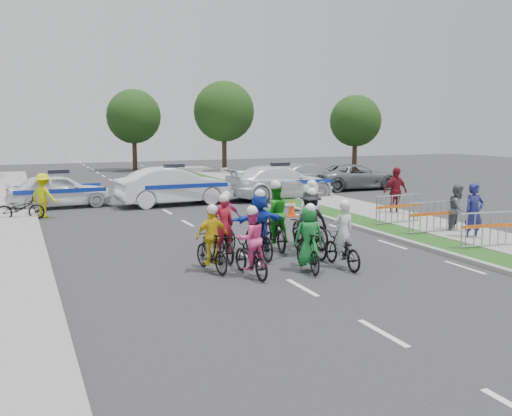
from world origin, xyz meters
name	(u,v)px	position (x,y,z in m)	size (l,w,h in m)	color
ground	(302,288)	(0.00, 0.00, 0.00)	(90.00, 90.00, 0.00)	#28282B
curb_right	(368,230)	(5.10, 5.00, 0.06)	(0.20, 60.00, 0.12)	gray
grass_strip	(386,229)	(5.80, 5.00, 0.06)	(1.20, 60.00, 0.11)	#1F4917
sidewalk_right	(428,225)	(7.60, 5.00, 0.07)	(2.40, 60.00, 0.13)	gray
rider_0	(342,245)	(1.77, 1.23, 0.58)	(0.64, 1.72, 1.74)	black
rider_1	(308,245)	(0.80, 1.24, 0.67)	(0.77, 1.66, 1.70)	black
rider_2	(251,250)	(-0.67, 1.35, 0.64)	(0.75, 1.71, 1.71)	black
rider_3	(212,245)	(-1.38, 2.13, 0.65)	(0.89, 1.64, 1.68)	black
rider_4	(310,230)	(1.61, 2.65, 0.73)	(1.05, 1.86, 1.89)	black
rider_5	(259,229)	(0.23, 2.95, 0.79)	(1.51, 1.80, 1.89)	black
rider_6	(223,238)	(-0.71, 3.16, 0.59)	(0.71, 1.79, 1.79)	black
rider_7	(310,221)	(2.14, 3.63, 0.77)	(0.88, 1.94, 2.00)	black
rider_8	(274,223)	(1.13, 3.91, 0.74)	(0.92, 2.03, 2.00)	black
rider_9	(226,226)	(-0.11, 4.62, 0.65)	(0.84, 1.58, 1.66)	black
police_car_0	(59,190)	(-3.97, 15.11, 0.74)	(1.75, 4.36, 1.49)	white
police_car_1	(174,186)	(0.84, 13.96, 0.84)	(1.78, 5.09, 1.68)	white
police_car_2	(280,182)	(6.10, 14.01, 0.80)	(2.25, 5.53, 1.60)	white
civilian_sedan	(310,177)	(9.28, 16.88, 0.73)	(2.05, 5.05, 1.47)	#A9A9AE
civilian_suv	(355,177)	(11.73, 16.12, 0.70)	(2.31, 5.01, 1.39)	slate
spectator_0	(474,212)	(7.23, 2.49, 0.90)	(0.66, 0.43, 1.80)	navy
spectator_1	(458,209)	(7.63, 3.63, 0.82)	(0.79, 0.62, 1.63)	#56565B
spectator_2	(395,192)	(8.03, 7.52, 0.96)	(1.13, 0.47, 1.92)	maroon
marshal_hiviz	(43,195)	(-4.74, 12.50, 0.86)	(1.11, 0.64, 1.71)	#CFDB0B
barrier_0	(490,231)	(6.70, 1.28, 0.56)	(2.00, 0.50, 1.12)	#A5A8AD
barrier_1	(434,219)	(6.70, 3.67, 0.56)	(2.00, 0.50, 1.12)	#A5A8AD
barrier_2	(398,210)	(6.70, 5.57, 0.56)	(2.00, 0.50, 1.12)	#A5A8AD
cone_0	(292,208)	(4.23, 8.99, 0.34)	(0.40, 0.40, 0.70)	#F24C0C
cone_1	(316,195)	(7.05, 12.13, 0.34)	(0.40, 0.40, 0.70)	#F24C0C
parked_bike	(20,208)	(-5.59, 12.19, 0.45)	(0.60, 1.72, 0.90)	black
tree_1	(224,112)	(9.00, 30.00, 4.54)	(4.55, 4.55, 6.82)	#382619
tree_2	(355,121)	(18.00, 26.00, 3.83)	(3.85, 3.85, 5.77)	#382619
tree_4	(134,117)	(3.00, 34.00, 4.19)	(4.20, 4.20, 6.30)	#382619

